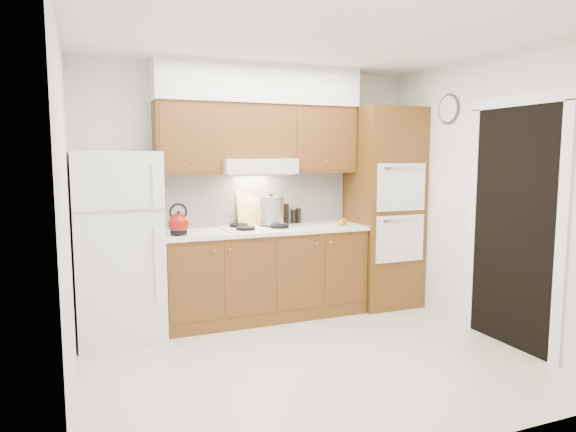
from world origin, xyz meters
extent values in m
plane|color=beige|center=(0.00, 0.00, 0.00)|extent=(3.60, 3.60, 0.00)
plane|color=white|center=(0.00, 0.00, 2.60)|extent=(3.60, 3.60, 0.00)
cube|color=silver|center=(0.00, 1.50, 1.30)|extent=(3.60, 0.02, 2.60)
cube|color=silver|center=(-1.80, 0.00, 1.30)|extent=(0.02, 3.00, 2.60)
cube|color=silver|center=(1.80, 0.00, 1.30)|extent=(0.02, 3.00, 2.60)
cube|color=white|center=(-1.41, 1.14, 0.86)|extent=(0.75, 0.72, 1.72)
cube|color=brown|center=(0.02, 1.20, 0.45)|extent=(2.11, 0.60, 0.90)
cube|color=white|center=(0.03, 1.19, 0.92)|extent=(2.13, 0.62, 0.04)
cube|color=white|center=(0.02, 1.49, 1.22)|extent=(2.11, 0.03, 0.56)
cube|color=brown|center=(1.44, 1.18, 1.10)|extent=(0.70, 0.65, 2.20)
cube|color=brown|center=(-0.71, 1.33, 1.85)|extent=(0.63, 0.33, 0.70)
cube|color=brown|center=(0.72, 1.33, 1.85)|extent=(0.73, 0.33, 0.70)
cube|color=silver|center=(-0.02, 1.27, 1.57)|extent=(0.75, 0.45, 0.15)
cube|color=brown|center=(-0.02, 1.33, 1.92)|extent=(0.75, 0.33, 0.55)
cube|color=silver|center=(0.03, 1.32, 2.40)|extent=(2.13, 0.36, 0.40)
cube|color=white|center=(-0.02, 1.21, 0.95)|extent=(0.74, 0.50, 0.01)
cube|color=black|center=(1.79, -0.35, 1.05)|extent=(0.02, 0.90, 2.10)
cylinder|color=#3F3833|center=(1.79, 0.55, 2.15)|extent=(0.02, 0.30, 0.30)
sphere|color=maroon|center=(-0.87, 1.07, 1.05)|extent=(0.24, 0.24, 0.20)
cube|color=tan|center=(-0.04, 1.45, 1.14)|extent=(0.30, 0.12, 0.39)
cylinder|color=silver|center=(0.14, 1.29, 1.11)|extent=(0.28, 0.28, 0.28)
cylinder|color=black|center=(0.37, 1.45, 1.05)|extent=(0.06, 0.06, 0.22)
cylinder|color=black|center=(0.52, 1.44, 1.02)|extent=(0.07, 0.07, 0.16)
cylinder|color=black|center=(0.46, 1.44, 1.02)|extent=(0.07, 0.07, 0.15)
sphere|color=orange|center=(0.83, 1.04, 0.98)|extent=(0.09, 0.09, 0.07)
sphere|color=#E3530B|center=(0.90, 1.11, 0.98)|extent=(0.10, 0.10, 0.08)
camera|label=1|loc=(-1.70, -3.73, 1.68)|focal=32.00mm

